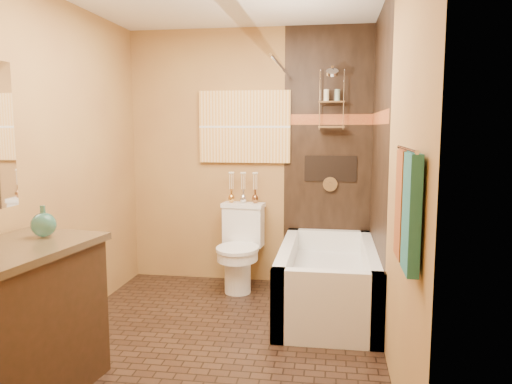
% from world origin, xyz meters
% --- Properties ---
extents(floor, '(3.00, 3.00, 0.00)m').
position_xyz_m(floor, '(0.00, 0.00, 0.00)').
color(floor, black).
rests_on(floor, ground).
extents(wall_left, '(0.02, 3.00, 2.50)m').
position_xyz_m(wall_left, '(-1.20, 0.00, 1.25)').
color(wall_left, '#AB8342').
rests_on(wall_left, floor).
extents(wall_right, '(0.02, 3.00, 2.50)m').
position_xyz_m(wall_right, '(1.20, 0.00, 1.25)').
color(wall_right, '#AB8342').
rests_on(wall_right, floor).
extents(wall_back, '(2.40, 0.02, 2.50)m').
position_xyz_m(wall_back, '(0.00, 1.50, 1.25)').
color(wall_back, '#AB8342').
rests_on(wall_back, floor).
extents(wall_front, '(2.40, 0.02, 2.50)m').
position_xyz_m(wall_front, '(0.00, -1.50, 1.25)').
color(wall_front, '#AB8342').
rests_on(wall_front, floor).
extents(alcove_tile_back, '(0.85, 0.01, 2.50)m').
position_xyz_m(alcove_tile_back, '(0.78, 1.49, 1.25)').
color(alcove_tile_back, black).
rests_on(alcove_tile_back, wall_back).
extents(alcove_tile_right, '(0.01, 1.50, 2.50)m').
position_xyz_m(alcove_tile_right, '(1.19, 0.75, 1.25)').
color(alcove_tile_right, black).
rests_on(alcove_tile_right, wall_right).
extents(mosaic_band_back, '(0.85, 0.01, 0.10)m').
position_xyz_m(mosaic_band_back, '(0.78, 1.48, 1.62)').
color(mosaic_band_back, maroon).
rests_on(mosaic_band_back, alcove_tile_back).
extents(mosaic_band_right, '(0.01, 1.50, 0.10)m').
position_xyz_m(mosaic_band_right, '(1.18, 0.75, 1.62)').
color(mosaic_band_right, maroon).
rests_on(mosaic_band_right, alcove_tile_right).
extents(alcove_niche, '(0.50, 0.01, 0.25)m').
position_xyz_m(alcove_niche, '(0.80, 1.48, 1.15)').
color(alcove_niche, black).
rests_on(alcove_niche, alcove_tile_back).
extents(shower_fixtures, '(0.24, 0.33, 1.16)m').
position_xyz_m(shower_fixtures, '(0.80, 1.38, 1.67)').
color(shower_fixtures, silver).
rests_on(shower_fixtures, floor).
extents(curtain_rod, '(0.03, 1.55, 0.03)m').
position_xyz_m(curtain_rod, '(0.40, 0.75, 2.02)').
color(curtain_rod, silver).
rests_on(curtain_rod, wall_back).
extents(towel_bar, '(0.02, 0.55, 0.02)m').
position_xyz_m(towel_bar, '(1.15, -1.05, 1.45)').
color(towel_bar, silver).
rests_on(towel_bar, wall_right).
extents(towel_teal, '(0.05, 0.22, 0.52)m').
position_xyz_m(towel_teal, '(1.16, -1.18, 1.18)').
color(towel_teal, '#206D6A').
rests_on(towel_teal, towel_bar).
extents(towel_rust, '(0.05, 0.22, 0.52)m').
position_xyz_m(towel_rust, '(1.16, -0.92, 1.18)').
color(towel_rust, brown).
rests_on(towel_rust, towel_bar).
extents(sunset_painting, '(0.90, 0.04, 0.70)m').
position_xyz_m(sunset_painting, '(-0.04, 1.48, 1.55)').
color(sunset_painting, gold).
rests_on(sunset_painting, wall_back).
extents(bathtub, '(0.80, 1.50, 0.55)m').
position_xyz_m(bathtub, '(0.80, 0.75, 0.22)').
color(bathtub, white).
rests_on(bathtub, floor).
extents(toilet, '(0.43, 0.62, 0.81)m').
position_xyz_m(toilet, '(-0.04, 1.21, 0.41)').
color(toilet, white).
rests_on(toilet, floor).
extents(vanity, '(0.75, 1.09, 0.90)m').
position_xyz_m(vanity, '(-0.92, -0.95, 0.45)').
color(vanity, black).
rests_on(vanity, floor).
extents(teal_bottle, '(0.17, 0.17, 0.23)m').
position_xyz_m(teal_bottle, '(-0.87, -0.69, 0.99)').
color(teal_bottle, '#246C5E').
rests_on(teal_bottle, vanity).
extents(bud_vases, '(0.30, 0.06, 0.30)m').
position_xyz_m(bud_vases, '(-0.04, 1.39, 0.97)').
color(bud_vases, gold).
rests_on(bud_vases, toilet).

